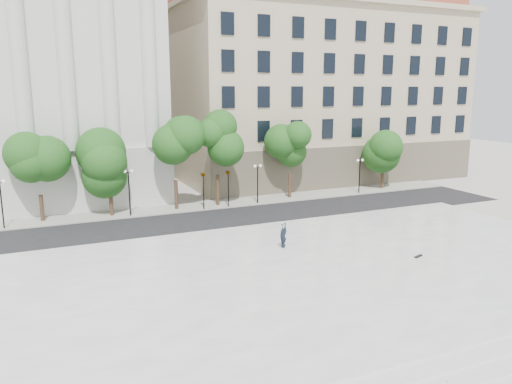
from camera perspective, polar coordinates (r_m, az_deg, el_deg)
ground at (r=29.27m, az=8.12°, el=-11.58°), size 160.00×160.00×0.00m
plaza at (r=31.56m, az=5.21°, el=-9.30°), size 44.00×22.00×0.45m
street at (r=44.68m, az=-4.20°, el=-3.26°), size 60.00×8.00×0.02m
far_sidewalk at (r=50.19m, az=-6.53°, el=-1.58°), size 60.00×4.00×0.12m
building_west at (r=61.30m, az=-26.91°, el=11.74°), size 31.50×27.65×25.60m
building_east at (r=70.59m, az=5.39°, el=11.33°), size 36.00×26.15×23.00m
traffic_light_west at (r=47.87m, az=-6.06°, el=2.26°), size 0.83×1.83×4.22m
traffic_light_east at (r=48.70m, az=-3.20°, el=2.49°), size 0.76×1.88×4.24m
person_lying at (r=35.67m, az=3.13°, el=-5.98°), size 1.25×1.87×0.48m
skateboard at (r=35.49m, az=18.07°, el=-6.99°), size 0.82×0.47×0.08m
plaza_steps at (r=23.01m, az=20.61°, el=-18.77°), size 44.00×3.00×0.30m
street_trees at (r=48.94m, az=-6.57°, el=3.92°), size 40.53×4.65×7.63m
lamp_posts at (r=48.20m, az=-6.51°, el=1.30°), size 36.55×0.28×4.39m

